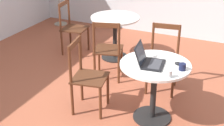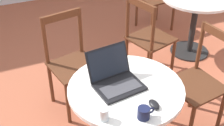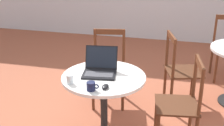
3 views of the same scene
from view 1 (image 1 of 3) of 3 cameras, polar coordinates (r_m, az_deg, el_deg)
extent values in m
plane|color=#9E5138|center=(4.01, 0.53, -9.86)|extent=(16.00, 16.00, 0.00)
cylinder|color=black|center=(4.03, 7.30, -9.71)|extent=(0.48, 0.48, 0.02)
cylinder|color=black|center=(3.84, 7.60, -5.28)|extent=(0.07, 0.07, 0.70)
cylinder|color=silver|center=(3.66, 7.93, -0.34)|extent=(0.83, 0.83, 0.03)
cylinder|color=black|center=(5.60, 0.53, 1.14)|extent=(0.48, 0.48, 0.02)
cylinder|color=black|center=(5.46, 0.55, 4.61)|extent=(0.07, 0.07, 0.70)
cylinder|color=silver|center=(5.34, 0.56, 8.29)|extent=(0.83, 0.83, 0.03)
cylinder|color=#562D19|center=(4.16, -0.76, -4.73)|extent=(0.04, 0.04, 0.46)
cylinder|color=#562D19|center=(3.86, -2.14, -7.39)|extent=(0.04, 0.04, 0.46)
cylinder|color=#562D19|center=(4.25, -5.56, -4.11)|extent=(0.04, 0.04, 0.46)
cylinder|color=#562D19|center=(3.96, -7.29, -6.64)|extent=(0.04, 0.04, 0.46)
cube|color=#492715|center=(3.93, -4.04, -2.71)|extent=(0.49, 0.49, 0.02)
cylinder|color=#562D19|center=(4.04, -5.85, 1.87)|extent=(0.04, 0.04, 0.47)
cylinder|color=#562D19|center=(3.73, -7.70, -0.33)|extent=(0.04, 0.04, 0.47)
cube|color=#562D19|center=(3.80, -6.89, 3.57)|extent=(0.39, 0.10, 0.07)
cylinder|color=#562D19|center=(4.36, 11.06, -3.68)|extent=(0.04, 0.04, 0.46)
cylinder|color=#562D19|center=(4.40, 6.32, -3.06)|extent=(0.04, 0.04, 0.46)
cylinder|color=#562D19|center=(4.69, 11.56, -1.57)|extent=(0.04, 0.04, 0.46)
cylinder|color=#562D19|center=(4.72, 7.15, -1.02)|extent=(0.04, 0.04, 0.46)
cube|color=#492715|center=(4.44, 9.23, 0.42)|extent=(0.47, 0.47, 0.02)
cylinder|color=#562D19|center=(4.49, 12.09, 3.93)|extent=(0.04, 0.04, 0.47)
cylinder|color=#562D19|center=(4.53, 7.48, 4.47)|extent=(0.04, 0.04, 0.47)
cube|color=#562D19|center=(4.44, 9.97, 6.62)|extent=(0.08, 0.40, 0.07)
cylinder|color=#562D19|center=(5.86, -4.35, 4.49)|extent=(0.04, 0.04, 0.46)
cylinder|color=#562D19|center=(5.54, -5.74, 3.19)|extent=(0.04, 0.04, 0.46)
cylinder|color=#562D19|center=(6.00, -7.62, 4.85)|extent=(0.04, 0.04, 0.46)
cylinder|color=#562D19|center=(5.69, -9.15, 3.59)|extent=(0.04, 0.04, 0.46)
cube|color=#492715|center=(5.69, -6.84, 6.28)|extent=(0.47, 0.47, 0.02)
cylinder|color=#562D19|center=(5.84, -7.90, 9.29)|extent=(0.04, 0.04, 0.47)
cylinder|color=#562D19|center=(5.53, -9.50, 8.24)|extent=(0.04, 0.04, 0.47)
cube|color=#562D19|center=(5.63, -8.81, 10.74)|extent=(0.40, 0.07, 0.07)
cylinder|color=#562D19|center=(5.04, -2.39, 0.93)|extent=(0.04, 0.04, 0.46)
cylinder|color=#562D19|center=(4.99, 1.76, 0.67)|extent=(0.04, 0.04, 0.46)
cylinder|color=#562D19|center=(4.71, -3.19, -0.91)|extent=(0.04, 0.04, 0.46)
cylinder|color=#562D19|center=(4.66, 1.24, -1.20)|extent=(0.04, 0.04, 0.46)
cube|color=#492715|center=(4.75, -0.66, 2.49)|extent=(0.52, 0.52, 0.02)
cylinder|color=#562D19|center=(4.52, -3.34, 4.59)|extent=(0.04, 0.04, 0.47)
cylinder|color=#562D19|center=(4.46, 1.29, 4.36)|extent=(0.04, 0.04, 0.47)
cube|color=#562D19|center=(4.42, -1.06, 6.91)|extent=(0.13, 0.39, 0.07)
cylinder|color=#9E937F|center=(7.44, -9.35, 7.09)|extent=(0.30, 0.30, 0.02)
cube|color=black|center=(3.61, 7.59, -0.27)|extent=(0.35, 0.28, 0.02)
cube|color=#38383D|center=(3.61, 7.91, -0.16)|extent=(0.29, 0.16, 0.00)
cube|color=black|center=(3.59, 5.22, 1.79)|extent=(0.34, 0.13, 0.23)
cube|color=black|center=(3.59, 5.30, 1.81)|extent=(0.31, 0.11, 0.20)
ellipsoid|color=black|center=(3.67, 12.10, -0.10)|extent=(0.06, 0.10, 0.03)
cylinder|color=#141938|center=(3.55, 12.74, -0.69)|extent=(0.08, 0.08, 0.08)
torus|color=#141938|center=(3.59, 12.94, -0.30)|extent=(0.05, 0.01, 0.05)
cylinder|color=silver|center=(3.36, 10.43, -1.95)|extent=(0.06, 0.06, 0.09)
camera|label=2|loc=(2.49, 41.28, 15.40)|focal=50.00mm
camera|label=3|loc=(4.31, 50.73, 12.78)|focal=50.00mm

